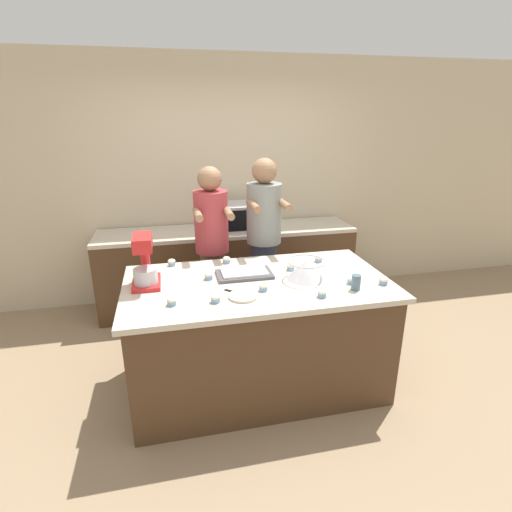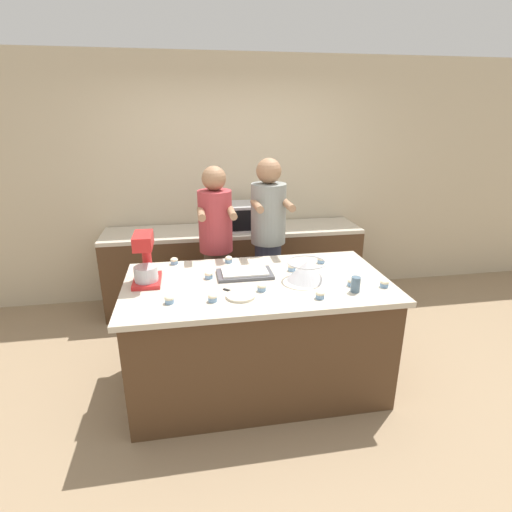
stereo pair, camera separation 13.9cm
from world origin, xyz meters
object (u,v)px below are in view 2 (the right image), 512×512
Objects in this scene: drinking_glass at (356,284)px; cupcake_6 at (262,287)px; cupcake_4 at (213,297)px; cupcake_10 at (292,267)px; cupcake_0 at (384,283)px; cupcake_3 at (320,295)px; cupcake_8 at (174,261)px; baking_tray at (245,273)px; microwave_oven at (243,216)px; stand_mixer at (145,261)px; cupcake_2 at (352,282)px; small_plate at (241,296)px; cupcake_7 at (321,260)px; person_right at (268,244)px; mixing_bowl at (306,270)px; knife at (234,292)px; cupcake_1 at (229,259)px; person_left at (216,250)px; cupcake_5 at (169,299)px; cupcake_9 at (209,275)px.

cupcake_6 is (-0.65, 0.12, -0.03)m from drinking_glass.
cupcake_4 and cupcake_10 have the same top height.
cupcake_0 is 0.72m from cupcake_10.
cupcake_3 is 1.00× the size of cupcake_8.
cupcake_4 is at bearing -70.62° from cupcake_8.
baking_tray is at bearing 132.25° from cupcake_3.
cupcake_3 is at bearing -82.03° from microwave_oven.
microwave_oven is (0.92, 1.39, -0.04)m from stand_mixer.
cupcake_2 is at bearing -71.85° from microwave_oven.
small_plate is 3.21× the size of cupcake_7.
person_right is 0.88m from mixing_bowl.
cupcake_3 is (-0.30, -0.17, 0.00)m from cupcake_2.
drinking_glass reaches higher than cupcake_0.
drinking_glass reaches higher than cupcake_7.
knife is 2.74× the size of cupcake_4.
cupcake_1 is at bearing 26.57° from stand_mixer.
cupcake_1 reaches higher than knife.
microwave_oven is at bearing 108.15° from cupcake_2.
person_right is 27.37× the size of cupcake_2.
stand_mixer is at bearing -172.82° from cupcake_7.
stand_mixer is (-1.06, -0.72, 0.16)m from person_right.
cupcake_4 is 0.80m from cupcake_8.
mixing_bowl is 1.11m from cupcake_8.
cupcake_4 is (-0.11, -1.12, 0.05)m from person_left.
person_left is 1.57m from cupcake_0.
cupcake_0 and cupcake_1 have the same top height.
cupcake_10 is at bearing 134.49° from cupcake_2.
knife is 2.74× the size of cupcake_10.
person_right reaches higher than cupcake_5.
cupcake_1 is (-0.42, -0.40, 0.02)m from person_right.
microwave_oven is 1.77m from small_plate.
cupcake_0 is 1.00× the size of cupcake_4.
baking_tray is 1.04m from cupcake_0.
cupcake_9 is at bearing -178.07° from baking_tray.
cupcake_8 is at bearing 122.43° from small_plate.
baking_tray is (0.17, -0.70, 0.04)m from person_left.
cupcake_0 is 1.30m from cupcake_9.
cupcake_9 and cupcake_10 have the same top height.
knife is at bearing -149.68° from cupcake_7.
cupcake_2 and cupcake_6 have the same top height.
drinking_glass is at bearing -51.85° from person_left.
mixing_bowl is at bearing -7.18° from stand_mixer.
cupcake_1 is 1.00× the size of cupcake_10.
microwave_oven reaches higher than knife.
cupcake_1 is 0.78m from cupcake_7.
cupcake_6 is (-0.11, -1.68, -0.10)m from microwave_oven.
cupcake_7 is at bearing 97.95° from cupcake_2.
cupcake_8 is (-0.27, 0.76, 0.00)m from cupcake_4.
cupcake_3 is at bearing -83.63° from cupcake_10.
cupcake_7 is at bearing 13.75° from baking_tray.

